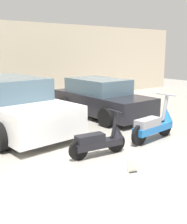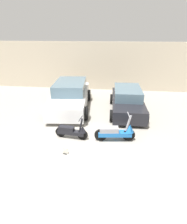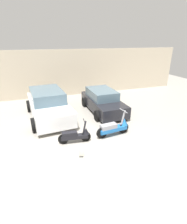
% 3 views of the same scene
% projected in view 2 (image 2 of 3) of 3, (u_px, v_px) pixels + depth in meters
% --- Properties ---
extents(ground_plane, '(28.00, 28.00, 0.00)m').
position_uv_depth(ground_plane, '(82.00, 145.00, 6.71)').
color(ground_plane, '#9E998E').
extents(wall_back, '(19.60, 0.12, 3.35)m').
position_uv_depth(wall_back, '(99.00, 67.00, 12.52)').
color(wall_back, beige).
rests_on(wall_back, ground_plane).
extents(scooter_front_left, '(1.36, 0.49, 0.95)m').
position_uv_depth(scooter_front_left, '(73.00, 131.00, 7.03)').
color(scooter_front_left, black).
rests_on(scooter_front_left, ground_plane).
extents(scooter_front_right, '(1.61, 0.58, 1.12)m').
position_uv_depth(scooter_front_right, '(117.00, 132.00, 6.85)').
color(scooter_front_right, black).
rests_on(scooter_front_right, ground_plane).
extents(car_rear_left, '(2.40, 4.50, 1.48)m').
position_uv_depth(car_rear_left, '(70.00, 96.00, 9.70)').
color(car_rear_left, white).
rests_on(car_rear_left, ground_plane).
extents(car_rear_center, '(1.87, 3.76, 1.27)m').
position_uv_depth(car_rear_center, '(127.00, 101.00, 9.31)').
color(car_rear_center, black).
rests_on(car_rear_center, ground_plane).
extents(placard_near_left_scooter, '(0.20, 0.16, 0.26)m').
position_uv_depth(placard_near_left_scooter, '(65.00, 151.00, 6.22)').
color(placard_near_left_scooter, black).
rests_on(placard_near_left_scooter, ground_plane).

